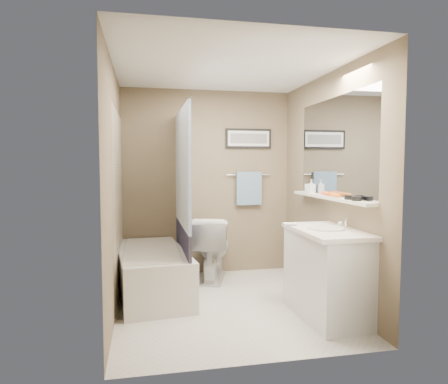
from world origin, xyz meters
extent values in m
plane|color=beige|center=(0.00, 0.00, 0.00)|extent=(2.50, 2.50, 0.00)
cube|color=silver|center=(0.00, 0.00, 2.38)|extent=(2.20, 2.50, 0.04)
cube|color=brown|center=(0.00, 1.23, 1.20)|extent=(2.20, 0.04, 2.40)
cube|color=brown|center=(0.00, -1.23, 1.20)|extent=(2.20, 0.04, 2.40)
cube|color=brown|center=(-1.08, 0.00, 1.20)|extent=(0.04, 2.50, 2.40)
cube|color=brown|center=(1.08, 0.00, 1.20)|extent=(0.04, 2.50, 2.40)
cube|color=#C7B596|center=(-1.09, 0.50, 1.00)|extent=(0.02, 1.55, 2.00)
cylinder|color=silver|center=(-0.40, 0.50, 2.05)|extent=(0.02, 1.55, 0.02)
cube|color=white|center=(-0.40, 0.50, 1.40)|extent=(0.03, 1.45, 1.28)
cube|color=#242240|center=(-0.40, 0.50, 0.58)|extent=(0.03, 1.45, 0.36)
cube|color=silver|center=(1.09, -0.15, 1.62)|extent=(0.02, 1.60, 1.00)
cube|color=silver|center=(1.04, -0.15, 1.10)|extent=(0.12, 1.60, 0.03)
cylinder|color=silver|center=(0.55, 1.22, 1.30)|extent=(0.60, 0.02, 0.02)
cube|color=#8DB6CE|center=(0.55, 1.20, 1.12)|extent=(0.34, 0.05, 0.44)
cube|color=black|center=(0.55, 1.23, 1.78)|extent=(0.62, 0.02, 0.26)
cube|color=white|center=(0.55, 1.22, 1.78)|extent=(0.56, 0.00, 0.20)
cube|color=#595959|center=(0.55, 1.22, 1.78)|extent=(0.50, 0.00, 0.13)
cube|color=silver|center=(0.55, -1.24, 1.00)|extent=(0.80, 0.02, 2.00)
cylinder|color=silver|center=(0.22, -1.19, 1.00)|extent=(0.10, 0.02, 0.02)
cube|color=silver|center=(-0.75, 0.47, 0.25)|extent=(0.86, 1.57, 0.50)
cube|color=beige|center=(-0.75, 0.47, 0.50)|extent=(0.56, 1.36, 0.02)
imported|color=silver|center=(0.00, 0.91, 0.40)|extent=(0.66, 0.88, 0.80)
cube|color=silver|center=(0.85, -0.53, 0.40)|extent=(0.54, 0.92, 0.80)
cube|color=silver|center=(0.84, -0.53, 0.82)|extent=(0.54, 0.96, 0.04)
cylinder|color=silver|center=(0.83, -0.53, 0.85)|extent=(0.34, 0.34, 0.01)
cylinder|color=silver|center=(1.03, -0.53, 0.89)|extent=(0.02, 0.02, 0.10)
sphere|color=white|center=(1.03, -0.43, 0.87)|extent=(0.05, 0.05, 0.05)
cylinder|color=black|center=(1.04, -0.70, 1.14)|extent=(0.09, 0.09, 0.04)
cylinder|color=black|center=(1.04, -0.57, 1.14)|extent=(0.09, 0.09, 0.04)
cylinder|color=#D4621E|center=(1.04, -0.29, 1.14)|extent=(0.07, 0.22, 0.04)
cylinder|color=#DA551E|center=(1.04, -0.09, 1.14)|extent=(0.07, 0.22, 0.04)
cube|color=pink|center=(1.04, -0.02, 1.12)|extent=(0.04, 0.16, 0.01)
cylinder|color=silver|center=(1.04, 0.37, 1.17)|extent=(0.08, 0.08, 0.10)
imported|color=#999999|center=(1.04, 0.28, 1.19)|extent=(0.08, 0.08, 0.15)
camera|label=1|loc=(-0.82, -3.93, 1.44)|focal=32.00mm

